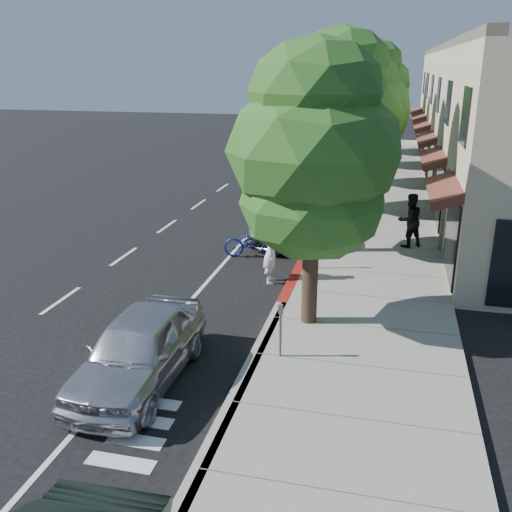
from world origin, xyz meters
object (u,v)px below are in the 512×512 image
(street_tree_1, at_px, (340,116))
(street_tree_5, at_px, (373,85))
(street_tree_4, at_px, (368,101))
(white_pickup, at_px, (301,171))
(dark_suv_far, at_px, (330,143))
(near_car_a, at_px, (139,349))
(street_tree_0, at_px, (314,155))
(street_tree_2, at_px, (353,113))
(street_tree_3, at_px, (362,102))
(bicycle, at_px, (253,243))
(dark_sedan, at_px, (291,182))
(silver_suv, at_px, (294,213))
(pedestrian, at_px, (410,220))
(cyclist, at_px, (271,253))

(street_tree_1, relative_size, street_tree_5, 0.93)
(street_tree_4, xyz_separation_m, white_pickup, (-3.10, -6.08, -3.45))
(dark_suv_far, bearing_deg, near_car_a, -89.90)
(street_tree_0, relative_size, dark_suv_far, 1.31)
(street_tree_2, relative_size, dark_suv_far, 1.36)
(street_tree_4, bearing_deg, dark_suv_far, 121.32)
(street_tree_2, bearing_deg, street_tree_4, 90.00)
(street_tree_3, xyz_separation_m, bicycle, (-2.70, -13.00, -3.95))
(street_tree_0, relative_size, near_car_a, 1.59)
(street_tree_3, height_order, street_tree_5, street_tree_5)
(street_tree_3, xyz_separation_m, dark_sedan, (-3.04, -3.56, -3.69))
(street_tree_0, height_order, street_tree_3, street_tree_3)
(street_tree_1, distance_m, silver_suv, 4.74)
(street_tree_5, relative_size, near_car_a, 1.83)
(street_tree_4, bearing_deg, white_pickup, -117.03)
(dark_sedan, bearing_deg, pedestrian, -57.90)
(street_tree_2, xyz_separation_m, white_pickup, (-3.10, 5.92, -3.65))
(street_tree_1, height_order, pedestrian, street_tree_1)
(street_tree_4, bearing_deg, street_tree_5, 90.00)
(street_tree_1, xyz_separation_m, white_pickup, (-3.10, 11.92, -4.03))
(street_tree_5, bearing_deg, silver_suv, -94.68)
(street_tree_3, xyz_separation_m, white_pickup, (-3.10, -0.08, -3.74))
(street_tree_5, height_order, pedestrian, street_tree_5)
(dark_sedan, bearing_deg, silver_suv, -83.93)
(cyclist, xyz_separation_m, white_pickup, (-1.50, 15.11, -0.21))
(street_tree_1, xyz_separation_m, bicycle, (-2.70, -1.00, -4.24))
(street_tree_4, xyz_separation_m, near_car_a, (-3.06, -27.50, -3.43))
(street_tree_2, relative_size, street_tree_4, 1.06)
(street_tree_1, height_order, near_car_a, street_tree_1)
(street_tree_3, distance_m, dark_sedan, 5.96)
(bicycle, distance_m, near_car_a, 8.51)
(street_tree_4, height_order, near_car_a, street_tree_4)
(street_tree_3, relative_size, street_tree_4, 1.06)
(bicycle, height_order, silver_suv, silver_suv)
(street_tree_4, relative_size, street_tree_5, 0.85)
(street_tree_3, relative_size, cyclist, 3.88)
(street_tree_0, height_order, silver_suv, street_tree_0)
(street_tree_4, distance_m, street_tree_5, 6.04)
(street_tree_4, distance_m, bicycle, 19.54)
(silver_suv, relative_size, dark_suv_far, 1.20)
(street_tree_0, distance_m, pedestrian, 8.17)
(street_tree_1, relative_size, dark_suv_far, 1.41)
(street_tree_5, bearing_deg, dark_suv_far, -151.22)
(white_pickup, bearing_deg, pedestrian, -62.13)
(street_tree_1, xyz_separation_m, cyclist, (-1.60, -3.18, -3.83))
(dark_sedan, bearing_deg, cyclist, -87.87)
(bicycle, relative_size, dark_suv_far, 0.37)
(street_tree_2, bearing_deg, street_tree_3, 90.00)
(street_tree_0, height_order, bicycle, street_tree_0)
(bicycle, relative_size, near_car_a, 0.45)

